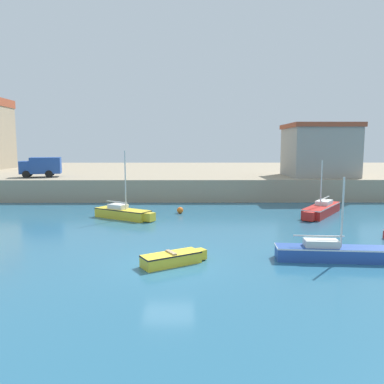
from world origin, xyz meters
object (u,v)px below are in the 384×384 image
Objects in this scene: sailboat_yellow_3 at (123,213)px; mooring_buoy at (180,210)px; sailboat_red_0 at (321,209)px; truck_on_quay at (41,166)px; sailboat_blue_2 at (333,252)px; dinghy_yellow_5 at (173,258)px; harbor_shed_near_wharf at (319,150)px.

mooring_buoy is at bearing 26.51° from sailboat_yellow_3.
sailboat_red_0 reaches higher than mooring_buoy.
truck_on_quay is (-11.33, 12.38, 3.08)m from sailboat_yellow_3.
dinghy_yellow_5 is at bearing -175.81° from sailboat_blue_2.
dinghy_yellow_5 is 30.23m from harbor_shed_near_wharf.
sailboat_yellow_3 is 24.83m from harbor_shed_near_wharf.
truck_on_quay is at bearing 158.59° from sailboat_red_0.
sailboat_blue_2 is at bearing -106.94° from sailboat_red_0.
harbor_shed_near_wharf is at bearing 72.66° from sailboat_red_0.
mooring_buoy is at bearing 121.18° from sailboat_blue_2.
truck_on_quay is at bearing 147.42° from mooring_buoy.
sailboat_yellow_3 is (-12.67, 11.23, 0.03)m from sailboat_blue_2.
sailboat_red_0 is at bearing 5.02° from sailboat_yellow_3.
dinghy_yellow_5 is at bearing -69.17° from sailboat_yellow_3.
sailboat_yellow_3 reaches higher than mooring_buoy.
sailboat_red_0 is at bearing -3.79° from mooring_buoy.
truck_on_quay is (-24.01, 23.61, 3.12)m from sailboat_blue_2.
harbor_shed_near_wharf reaches higher than sailboat_blue_2.
harbor_shed_near_wharf is at bearing 35.40° from mooring_buoy.
sailboat_red_0 reaches higher than sailboat_blue_2.
truck_on_quay reaches higher than sailboat_blue_2.
truck_on_quay is at bearing 132.47° from sailboat_yellow_3.
sailboat_blue_2 is 16.93m from sailboat_yellow_3.
sailboat_yellow_3 is 12.66m from dinghy_yellow_5.
dinghy_yellow_5 is (-8.17, -0.60, -0.12)m from sailboat_blue_2.
truck_on_quay is (-31.62, -1.08, -1.81)m from harbor_shed_near_wharf.
sailboat_yellow_3 is 1.17× the size of truck_on_quay.
sailboat_red_0 is at bearing 47.83° from dinghy_yellow_5.
dinghy_yellow_5 is 0.45× the size of harbor_shed_near_wharf.
sailboat_yellow_3 is at bearing 110.83° from dinghy_yellow_5.
dinghy_yellow_5 is at bearing -132.17° from sailboat_red_0.
sailboat_blue_2 is 11.31× the size of mooring_buoy.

